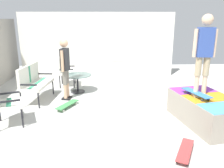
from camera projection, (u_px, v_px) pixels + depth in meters
ground_plane at (116, 114)px, 5.69m from camera, size 12.00×12.00×0.10m
house_facade at (98, 45)px, 8.95m from camera, size 0.23×6.00×2.51m
skate_ramp at (208, 110)px, 5.03m from camera, size 2.03×2.13×0.61m
patio_bench at (33, 80)px, 6.34m from camera, size 1.30×0.69×1.02m
patio_chair_near_house at (64, 69)px, 7.74m from camera, size 0.64×0.58×1.02m
patio_chair_by_wall at (3, 99)px, 4.82m from camera, size 0.77×0.73×1.02m
patio_table at (77, 80)px, 7.13m from camera, size 0.90×0.90×0.57m
person_watching at (65, 65)px, 6.35m from camera, size 0.47×0.29×1.73m
person_skater at (204, 50)px, 4.73m from camera, size 0.26×0.48×1.74m
skateboard_by_bench at (67, 105)px, 5.95m from camera, size 0.80×0.55×0.10m
skateboard_spare at (185, 150)px, 3.88m from camera, size 0.80×0.55×0.10m
skateboard_on_ramp at (196, 93)px, 4.93m from camera, size 0.82×0.43×0.10m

